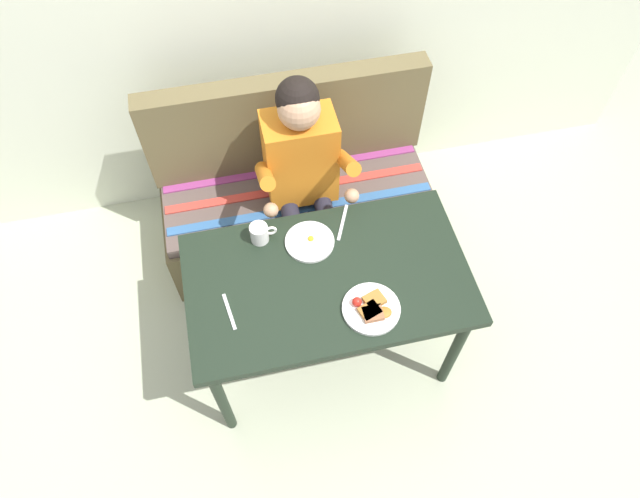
# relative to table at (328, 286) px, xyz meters

# --- Properties ---
(ground_plane) EXTENTS (8.00, 8.00, 0.00)m
(ground_plane) POSITION_rel_table_xyz_m (0.00, 0.00, -0.65)
(ground_plane) COLOR #AFB698
(table) EXTENTS (1.20, 0.70, 0.73)m
(table) POSITION_rel_table_xyz_m (0.00, 0.00, 0.00)
(table) COLOR black
(table) RESTS_ON ground
(couch) EXTENTS (1.44, 0.56, 1.00)m
(couch) POSITION_rel_table_xyz_m (0.00, 0.76, -0.32)
(couch) COLOR brown
(couch) RESTS_ON ground
(person) EXTENTS (0.45, 0.61, 1.21)m
(person) POSITION_rel_table_xyz_m (0.02, 0.59, 0.09)
(person) COLOR orange
(person) RESTS_ON ground
(plate_breakfast) EXTENTS (0.24, 0.24, 0.05)m
(plate_breakfast) POSITION_rel_table_xyz_m (0.14, -0.19, 0.10)
(plate_breakfast) COLOR white
(plate_breakfast) RESTS_ON table
(plate_eggs) EXTENTS (0.22, 0.22, 0.04)m
(plate_eggs) POSITION_rel_table_xyz_m (-0.04, 0.19, 0.09)
(plate_eggs) COLOR white
(plate_eggs) RESTS_ON table
(coffee_mug) EXTENTS (0.12, 0.08, 0.09)m
(coffee_mug) POSITION_rel_table_xyz_m (-0.24, 0.25, 0.13)
(coffee_mug) COLOR white
(coffee_mug) RESTS_ON table
(fork) EXTENTS (0.04, 0.17, 0.00)m
(fork) POSITION_rel_table_xyz_m (-0.43, -0.07, 0.08)
(fork) COLOR silver
(fork) RESTS_ON table
(knife) EXTENTS (0.10, 0.19, 0.00)m
(knife) POSITION_rel_table_xyz_m (0.13, 0.26, 0.08)
(knife) COLOR silver
(knife) RESTS_ON table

